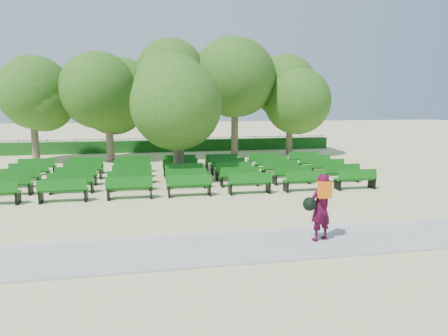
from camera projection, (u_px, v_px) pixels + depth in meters
name	position (u px, v px, depth m)	size (l,w,h in m)	color
ground	(187.00, 190.00, 17.62)	(120.00, 120.00, 0.00)	#C7C184
paving	(215.00, 249.00, 10.45)	(30.00, 2.20, 0.06)	#A5A6A1
curb	(208.00, 234.00, 11.56)	(30.00, 0.12, 0.10)	silver
hedge	(169.00, 146.00, 31.11)	(26.00, 0.70, 0.90)	#154D15
fence	(169.00, 151.00, 31.57)	(26.00, 0.10, 1.02)	black
tree_line	(173.00, 159.00, 27.31)	(21.80, 6.80, 7.04)	#305F19
bench_array	(183.00, 180.00, 19.48)	(1.87, 0.71, 1.15)	#0F5A10
tree_among	(178.00, 97.00, 19.65)	(4.42, 4.42, 6.10)	brown
person	(320.00, 206.00, 10.90)	(0.93, 0.66, 1.87)	#410922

